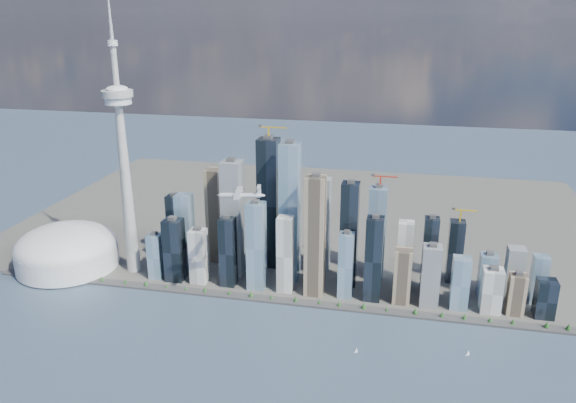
% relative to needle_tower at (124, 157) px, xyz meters
% --- Properties ---
extents(ground, '(4000.00, 4000.00, 0.00)m').
position_rel_needle_tower_xyz_m(ground, '(300.00, -310.00, -235.84)').
color(ground, '#304155').
rests_on(ground, ground).
extents(seawall, '(1100.00, 22.00, 4.00)m').
position_rel_needle_tower_xyz_m(seawall, '(300.00, -60.00, -233.84)').
color(seawall, '#383838').
rests_on(seawall, ground).
extents(land, '(1400.00, 900.00, 3.00)m').
position_rel_needle_tower_xyz_m(land, '(300.00, 390.00, -234.34)').
color(land, '#4C4C47').
rests_on(land, ground).
extents(shoreline_trees, '(960.53, 7.20, 8.80)m').
position_rel_needle_tower_xyz_m(shoreline_trees, '(300.00, -60.00, -227.06)').
color(shoreline_trees, '#3F2D1E').
rests_on(shoreline_trees, seawall).
extents(skyscraper_cluster, '(736.00, 142.00, 288.67)m').
position_rel_needle_tower_xyz_m(skyscraper_cluster, '(359.61, 26.81, -145.60)').
color(skyscraper_cluster, black).
rests_on(skyscraper_cluster, land).
extents(needle_tower, '(56.00, 56.00, 550.50)m').
position_rel_needle_tower_xyz_m(needle_tower, '(0.00, 0.00, 0.00)').
color(needle_tower, '#979792').
rests_on(needle_tower, land).
extents(dome_stadium, '(200.00, 200.00, 86.00)m').
position_rel_needle_tower_xyz_m(dome_stadium, '(-140.00, -10.00, -196.40)').
color(dome_stadium, white).
rests_on(dome_stadium, land).
extents(airplane, '(77.17, 68.60, 18.88)m').
position_rel_needle_tower_xyz_m(airplane, '(266.64, -126.60, -15.05)').
color(airplane, silver).
rests_on(airplane, ground).
extents(sailboat_west, '(6.15, 3.65, 8.74)m').
position_rel_needle_tower_xyz_m(sailboat_west, '(463.80, -190.27, -233.03)').
color(sailboat_west, white).
rests_on(sailboat_west, ground).
extents(sailboat_east, '(6.85, 3.99, 9.71)m').
position_rel_needle_tower_xyz_m(sailboat_east, '(630.48, -162.44, -232.72)').
color(sailboat_east, white).
rests_on(sailboat_east, ground).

